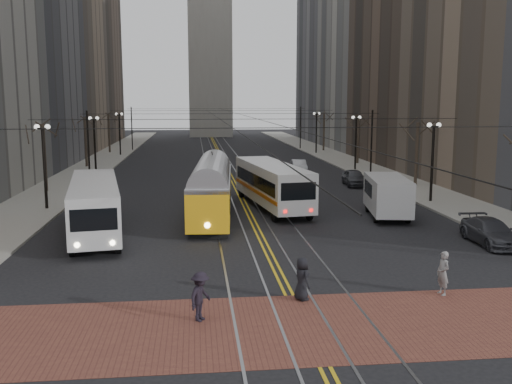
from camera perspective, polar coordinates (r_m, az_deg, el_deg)
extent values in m
plane|color=black|center=(23.25, 2.97, -9.51)|extent=(260.00, 260.00, 0.00)
cube|color=gray|center=(68.12, -15.83, 2.54)|extent=(5.00, 140.00, 0.15)
cube|color=gray|center=(69.67, 9.32, 2.90)|extent=(5.00, 140.00, 0.15)
cube|color=brown|center=(19.55, 4.88, -13.19)|extent=(25.00, 6.00, 0.01)
cube|color=gray|center=(67.25, -3.11, 2.73)|extent=(4.80, 130.00, 0.02)
cube|color=gold|center=(67.25, -3.11, 2.73)|extent=(0.42, 130.00, 0.01)
cube|color=brown|center=(110.69, -18.22, 15.15)|extent=(16.00, 20.00, 40.00)
cube|color=brown|center=(74.34, 17.60, 16.06)|extent=(16.00, 20.00, 34.00)
cube|color=slate|center=(112.31, 9.19, 15.38)|extent=(16.00, 20.00, 40.00)
cube|color=#B2AFA5|center=(125.51, -4.71, 18.47)|extent=(9.00, 9.00, 56.00)
cylinder|color=black|center=(41.29, -20.38, 2.09)|extent=(0.20, 0.20, 5.60)
cylinder|color=black|center=(60.78, -15.81, 4.37)|extent=(0.20, 0.20, 5.60)
cylinder|color=black|center=(80.53, -13.47, 5.53)|extent=(0.20, 0.20, 5.60)
cylinder|color=black|center=(43.58, 17.20, 2.59)|extent=(0.20, 0.20, 5.60)
cylinder|color=black|center=(62.36, 9.94, 4.69)|extent=(0.20, 0.20, 5.60)
cylinder|color=black|center=(81.73, 6.05, 5.78)|extent=(0.20, 0.20, 5.60)
cylinder|color=#382D23|center=(49.49, -20.39, 3.16)|extent=(0.28, 0.28, 5.60)
cylinder|color=#382D23|center=(67.02, -16.66, 4.74)|extent=(0.28, 0.28, 5.60)
cylinder|color=#382D23|center=(84.75, -14.48, 5.66)|extent=(0.28, 0.28, 5.60)
cylinder|color=#382D23|center=(51.69, 15.75, 3.61)|extent=(0.28, 0.28, 5.60)
cylinder|color=#382D23|center=(68.67, 10.16, 5.07)|extent=(0.28, 0.28, 5.60)
cylinder|color=#382D23|center=(86.06, 6.80, 5.93)|extent=(0.28, 0.28, 5.60)
cylinder|color=black|center=(66.80, -4.45, 7.83)|extent=(0.03, 120.00, 0.03)
cylinder|color=black|center=(66.96, -1.86, 7.85)|extent=(0.03, 120.00, 0.03)
cylinder|color=black|center=(52.75, -16.41, 4.23)|extent=(0.16, 0.16, 6.60)
cylinder|color=black|center=(88.34, -12.31, 6.19)|extent=(0.16, 0.16, 6.60)
cylinder|color=black|center=(54.46, 11.46, 4.56)|extent=(0.16, 0.16, 6.60)
cylinder|color=black|center=(89.37, 4.47, 6.40)|extent=(0.16, 0.16, 6.60)
cube|color=silver|center=(33.32, -15.82, -1.51)|extent=(4.37, 12.17, 2.98)
cube|color=yellow|center=(36.53, -4.45, -0.26)|extent=(3.25, 12.89, 3.01)
cube|color=white|center=(39.94, 1.59, 0.61)|extent=(4.18, 12.04, 3.08)
cube|color=silver|center=(37.54, 12.99, -0.53)|extent=(3.17, 6.17, 2.60)
imported|color=#42444A|center=(51.26, 9.79, 1.43)|extent=(1.97, 4.32, 1.44)
imported|color=#B7BAC0|center=(60.13, 4.31, 2.60)|extent=(1.68, 4.14, 1.34)
imported|color=#3C3D44|center=(32.24, 22.40, -3.71)|extent=(1.97, 4.57, 1.31)
imported|color=black|center=(21.65, 4.61, -8.64)|extent=(0.76, 0.93, 1.64)
imported|color=gray|center=(23.28, 18.20, -7.71)|extent=(0.51, 0.69, 1.71)
imported|color=black|center=(19.70, -5.59, -10.34)|extent=(1.12, 1.27, 1.71)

